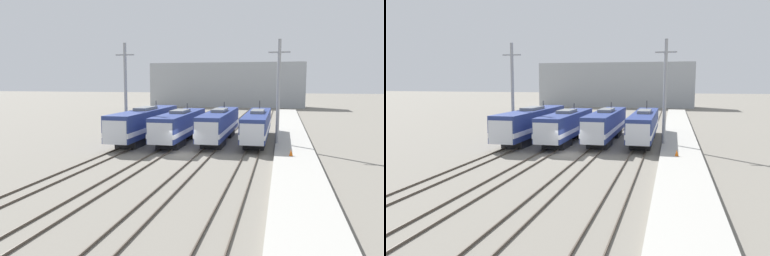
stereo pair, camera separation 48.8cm
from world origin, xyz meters
TOP-DOWN VIEW (x-y plane):
  - ground_plane at (0.00, 0.00)m, footprint 400.00×400.00m
  - rail_pair_far_left at (-6.97, 0.00)m, footprint 1.51×120.00m
  - rail_pair_center_left at (-2.32, 0.00)m, footprint 1.51×120.00m
  - rail_pair_center_right at (2.32, 0.00)m, footprint 1.51×120.00m
  - rail_pair_far_right at (6.97, 0.00)m, footprint 1.51×120.00m
  - locomotive_far_left at (-6.97, 7.41)m, footprint 2.99×18.64m
  - locomotive_center_left at (-2.32, 7.08)m, footprint 3.04×16.20m
  - locomotive_center_right at (2.32, 8.81)m, footprint 2.81×17.16m
  - locomotive_far_right at (6.97, 9.72)m, footprint 2.75×17.98m
  - catenary_tower_left at (-9.17, 6.85)m, footprint 2.41×0.39m
  - catenary_tower_right at (9.44, 6.85)m, footprint 2.41×0.39m
  - platform at (11.28, 0.00)m, footprint 4.00×120.00m
  - traffic_cone at (10.86, -0.38)m, footprint 0.36×0.36m
  - depot_building at (-6.28, 73.64)m, footprint 44.70×8.26m

SIDE VIEW (x-z plane):
  - ground_plane at x=0.00m, z-range 0.00..0.00m
  - rail_pair_far_left at x=-6.97m, z-range 0.00..0.15m
  - rail_pair_center_left at x=-2.32m, z-range 0.00..0.15m
  - rail_pair_center_right at x=2.32m, z-range 0.00..0.15m
  - rail_pair_far_right at x=6.97m, z-range 0.00..0.15m
  - platform at x=11.28m, z-range 0.00..0.42m
  - traffic_cone at x=10.86m, z-range 0.42..1.03m
  - locomotive_far_right at x=6.97m, z-range -0.41..4.51m
  - locomotive_center_left at x=-2.32m, z-range -0.23..4.38m
  - locomotive_center_right at x=2.32m, z-range -0.26..4.49m
  - locomotive_far_left at x=-6.97m, z-range -0.24..4.62m
  - catenary_tower_left at x=-9.17m, z-range 0.15..12.35m
  - catenary_tower_right at x=9.44m, z-range 0.15..12.35m
  - depot_building at x=-6.28m, z-range 0.00..12.76m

